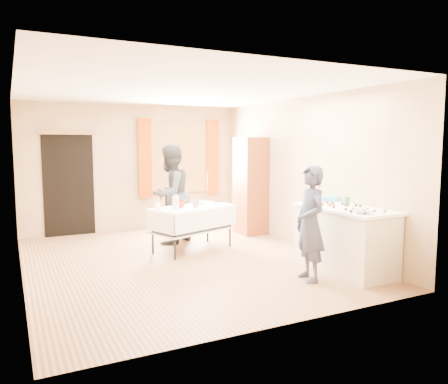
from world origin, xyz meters
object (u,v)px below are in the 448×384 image
chair (178,222)px  woman (170,194)px  cabinet (251,186)px  counter (345,239)px  girl (310,224)px  party_table (193,224)px

chair → woman: size_ratio=0.54×
cabinet → woman: 1.74m
cabinet → counter: bearing=-92.0°
counter → girl: (-0.72, -0.14, 0.31)m
chair → cabinet: bearing=-14.3°
counter → party_table: 2.55m
girl → cabinet: bearing=174.6°
girl → woman: (-0.91, 2.88, 0.13)m
party_table → chair: (0.15, 1.11, -0.16)m
cabinet → party_table: cabinet is taller
girl → woman: bearing=-152.6°
cabinet → chair: bearing=167.4°
chair → girl: bearing=-81.3°
counter → party_table: (-1.48, 2.07, -0.01)m
chair → counter: bearing=-69.0°
counter → girl: girl is taller
cabinet → woman: bearing=-176.1°
woman → girl: bearing=73.2°
cabinet → girl: size_ratio=1.26×
cabinet → party_table: size_ratio=1.22×
counter → chair: size_ratio=1.58×
counter → chair: bearing=112.7°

